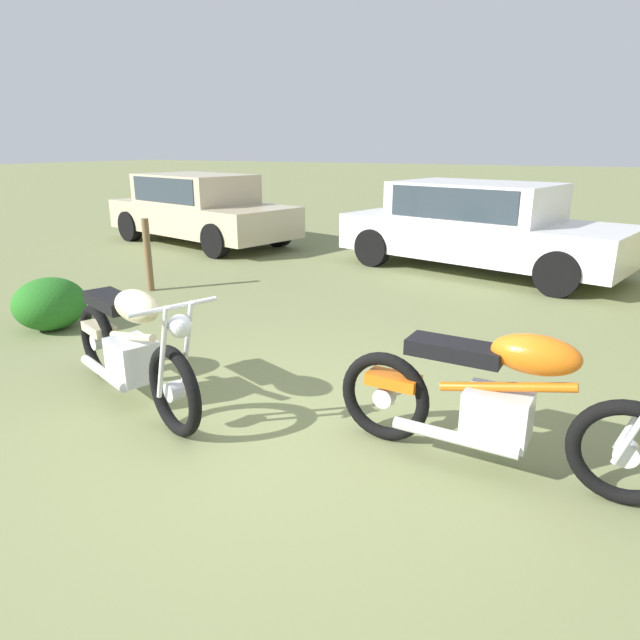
# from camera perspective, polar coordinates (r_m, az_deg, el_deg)

# --- Properties ---
(ground_plane) EXTENTS (120.00, 120.00, 0.00)m
(ground_plane) POSITION_cam_1_polar(r_m,az_deg,el_deg) (4.11, -4.13, -11.70)
(ground_plane) COLOR olive
(motorcycle_cream) EXTENTS (1.98, 0.98, 1.02)m
(motorcycle_cream) POSITION_cam_1_polar(r_m,az_deg,el_deg) (4.63, -18.77, -2.57)
(motorcycle_cream) COLOR black
(motorcycle_cream) RESTS_ON ground
(motorcycle_orange) EXTENTS (2.15, 0.64, 1.02)m
(motorcycle_orange) POSITION_cam_1_polar(r_m,az_deg,el_deg) (3.68, 17.87, -7.88)
(motorcycle_orange) COLOR black
(motorcycle_orange) RESTS_ON ground
(car_beige) EXTENTS (4.63, 2.70, 1.43)m
(car_beige) POSITION_cam_1_polar(r_m,az_deg,el_deg) (12.21, -12.30, 11.38)
(car_beige) COLOR #BCAD8C
(car_beige) RESTS_ON ground
(car_white) EXTENTS (4.82, 2.81, 1.43)m
(car_white) POSITION_cam_1_polar(r_m,az_deg,el_deg) (9.63, 15.92, 9.61)
(car_white) COLOR silver
(car_white) RESTS_ON ground
(fence_post_wooden) EXTENTS (0.10, 0.10, 1.03)m
(fence_post_wooden) POSITION_cam_1_polar(r_m,az_deg,el_deg) (8.31, -17.18, 6.35)
(fence_post_wooden) COLOR brown
(fence_post_wooden) RESTS_ON ground
(shrub_low) EXTENTS (0.76, 0.80, 0.59)m
(shrub_low) POSITION_cam_1_polar(r_m,az_deg,el_deg) (6.98, -25.90, 1.50)
(shrub_low) COLOR #23681E
(shrub_low) RESTS_ON ground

